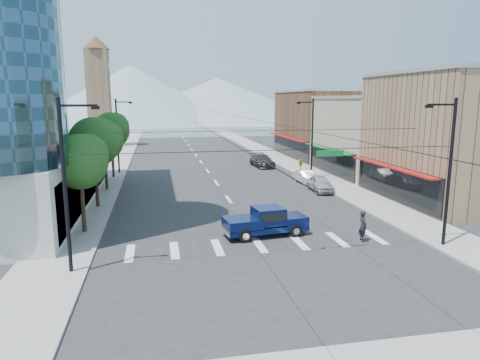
{
  "coord_description": "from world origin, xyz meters",
  "views": [
    {
      "loc": [
        -6.23,
        -23.15,
        8.88
      ],
      "look_at": [
        -0.23,
        7.47,
        3.0
      ],
      "focal_mm": 32.0,
      "sensor_mm": 36.0,
      "label": 1
    }
  ],
  "objects_px": {
    "parked_car_near": "(320,184)",
    "pedestrian": "(363,226)",
    "parked_car_mid": "(306,177)",
    "pickup_truck": "(265,221)",
    "parked_car_far": "(262,161)"
  },
  "relations": [
    {
      "from": "parked_car_far",
      "to": "parked_car_near",
      "type": "bearing_deg",
      "value": -87.65
    },
    {
      "from": "pedestrian",
      "to": "parked_car_near",
      "type": "bearing_deg",
      "value": -8.63
    },
    {
      "from": "pickup_truck",
      "to": "parked_car_near",
      "type": "xyz_separation_m",
      "value": [
        8.76,
        12.41,
        -0.22
      ]
    },
    {
      "from": "pedestrian",
      "to": "parked_car_far",
      "type": "xyz_separation_m",
      "value": [
        1.17,
        31.09,
        -0.18
      ]
    },
    {
      "from": "pickup_truck",
      "to": "parked_car_near",
      "type": "bearing_deg",
      "value": 47.43
    },
    {
      "from": "parked_car_near",
      "to": "parked_car_far",
      "type": "distance_m",
      "value": 16.46
    },
    {
      "from": "parked_car_near",
      "to": "parked_car_mid",
      "type": "distance_m",
      "value": 4.1
    },
    {
      "from": "pickup_truck",
      "to": "pedestrian",
      "type": "xyz_separation_m",
      "value": [
        5.8,
        -2.33,
        0.01
      ]
    },
    {
      "from": "parked_car_near",
      "to": "pedestrian",
      "type": "bearing_deg",
      "value": -97.54
    },
    {
      "from": "pickup_truck",
      "to": "parked_car_mid",
      "type": "distance_m",
      "value": 18.69
    },
    {
      "from": "pickup_truck",
      "to": "parked_car_mid",
      "type": "relative_size",
      "value": 1.41
    },
    {
      "from": "pickup_truck",
      "to": "parked_car_near",
      "type": "distance_m",
      "value": 15.19
    },
    {
      "from": "pickup_truck",
      "to": "parked_car_far",
      "type": "xyz_separation_m",
      "value": [
        6.96,
        28.76,
        -0.17
      ]
    },
    {
      "from": "pickup_truck",
      "to": "pedestrian",
      "type": "distance_m",
      "value": 6.25
    },
    {
      "from": "parked_car_mid",
      "to": "pickup_truck",
      "type": "bearing_deg",
      "value": -123.3
    }
  ]
}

